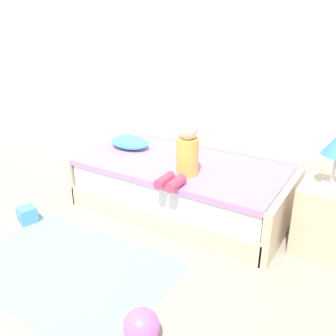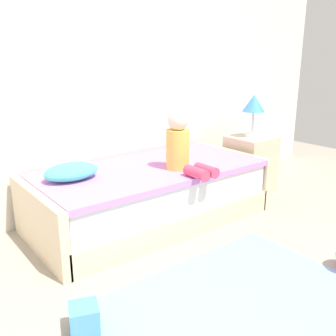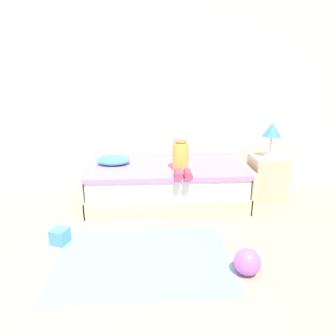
% 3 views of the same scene
% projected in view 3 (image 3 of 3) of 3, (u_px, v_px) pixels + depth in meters
% --- Properties ---
extents(ground_plane, '(9.20, 9.20, 0.00)m').
position_uv_depth(ground_plane, '(91.00, 320.00, 2.09)').
color(ground_plane, '#9E9384').
extents(wall_rear, '(7.20, 0.10, 2.90)m').
position_uv_depth(wall_rear, '(118.00, 88.00, 4.13)').
color(wall_rear, silver).
rests_on(wall_rear, ground).
extents(bed, '(2.11, 1.00, 0.50)m').
position_uv_depth(bed, '(167.00, 184.00, 3.95)').
color(bed, beige).
rests_on(bed, ground).
extents(nightstand, '(0.44, 0.44, 0.60)m').
position_uv_depth(nightstand, '(267.00, 178.00, 4.02)').
color(nightstand, beige).
rests_on(nightstand, ground).
extents(table_lamp, '(0.24, 0.24, 0.45)m').
position_uv_depth(table_lamp, '(272.00, 131.00, 3.83)').
color(table_lamp, silver).
rests_on(table_lamp, nightstand).
extents(child_figure, '(0.20, 0.51, 0.50)m').
position_uv_depth(child_figure, '(181.00, 155.00, 3.61)').
color(child_figure, gold).
rests_on(child_figure, bed).
extents(pillow, '(0.44, 0.30, 0.13)m').
position_uv_depth(pillow, '(114.00, 160.00, 3.92)').
color(pillow, '#4CCCBC').
rests_on(pillow, bed).
extents(toy_ball, '(0.23, 0.23, 0.23)m').
position_uv_depth(toy_ball, '(247.00, 262.00, 2.54)').
color(toy_ball, '#CC66D8').
rests_on(toy_ball, ground).
extents(area_rug, '(1.60, 1.10, 0.01)m').
position_uv_depth(area_rug, '(143.00, 259.00, 2.77)').
color(area_rug, '#7AA8CC').
rests_on(area_rug, ground).
extents(toy_block, '(0.20, 0.20, 0.15)m').
position_uv_depth(toy_block, '(60.00, 236.00, 3.02)').
color(toy_block, '#4C99E5').
rests_on(toy_block, ground).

